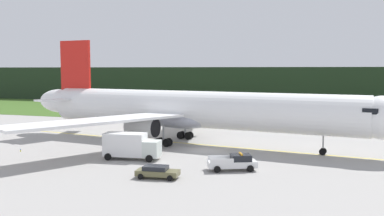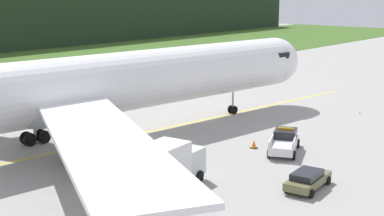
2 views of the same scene
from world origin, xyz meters
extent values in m
plane|color=#9A9793|center=(0.00, 0.00, 0.00)|extent=(320.00, 320.00, 0.00)
cube|color=#395C20|center=(0.00, 53.10, 0.02)|extent=(320.00, 48.39, 0.04)
cube|color=#213120|center=(0.00, 78.43, 5.98)|extent=(288.00, 6.08, 11.95)
cube|color=yellow|center=(-3.07, 4.60, 0.00)|extent=(78.36, 9.68, 0.01)
cylinder|color=white|center=(-3.07, 4.60, 5.31)|extent=(49.61, 11.32, 5.49)
ellipsoid|color=white|center=(22.50, 1.53, 5.31)|extent=(6.65, 6.17, 5.49)
ellipsoid|color=white|center=(-29.18, 7.72, 5.72)|extent=(9.21, 5.13, 4.12)
ellipsoid|color=#B2B6C6|center=(-5.52, 4.89, 3.80)|extent=(12.99, 7.20, 3.02)
cube|color=black|center=(21.21, 1.69, 6.27)|extent=(2.41, 5.39, 0.70)
cube|color=white|center=(-9.05, 18.94, 4.62)|extent=(12.17, 25.46, 0.35)
cylinder|color=#A2A2A2|center=(-6.75, 12.66, 3.25)|extent=(4.60, 3.31, 2.82)
cylinder|color=black|center=(-4.57, 12.40, 3.25)|extent=(0.43, 2.59, 2.60)
cube|color=white|center=(-12.27, -7.93, 4.62)|extent=(17.12, 24.43, 0.35)
cylinder|color=#A2A2A2|center=(-8.56, -2.37, 3.25)|extent=(4.60, 3.31, 2.82)
cylinder|color=black|center=(-6.37, -2.64, 3.25)|extent=(0.43, 2.59, 2.60)
cube|color=red|center=(-25.71, 7.31, 11.30)|extent=(6.19, 1.17, 9.79)
cube|color=white|center=(-25.75, 11.17, 6.27)|extent=(3.94, 7.62, 0.28)
cube|color=white|center=(-26.66, 3.57, 6.27)|extent=(5.39, 7.67, 0.28)
cylinder|color=gray|center=(15.53, 2.37, 1.73)|extent=(0.20, 0.20, 2.56)
cylinder|color=black|center=(15.56, 2.63, 0.45)|extent=(0.92, 0.33, 0.90)
cylinder|color=black|center=(15.50, 2.11, 0.45)|extent=(0.92, 0.33, 0.90)
cylinder|color=gray|center=(-6.09, 8.55, 1.88)|extent=(0.28, 0.28, 2.56)
cylinder|color=black|center=(-5.43, 8.12, 0.60)|extent=(1.23, 0.44, 1.20)
cylinder|color=black|center=(-5.35, 8.82, 0.60)|extent=(1.23, 0.44, 1.20)
cylinder|color=black|center=(-6.82, 8.29, 0.60)|extent=(1.23, 0.44, 1.20)
cylinder|color=black|center=(-6.74, 8.98, 0.60)|extent=(1.23, 0.44, 1.20)
cylinder|color=gray|center=(-6.94, 1.46, 1.88)|extent=(0.28, 0.28, 2.56)
cylinder|color=black|center=(-6.20, 1.73, 0.60)|extent=(1.23, 0.44, 1.20)
cylinder|color=black|center=(-6.28, 1.03, 0.60)|extent=(1.23, 0.44, 1.20)
cylinder|color=black|center=(-7.59, 1.89, 0.60)|extent=(1.23, 0.44, 1.20)
cylinder|color=black|center=(-7.67, 1.20, 0.60)|extent=(1.23, 0.44, 1.20)
cube|color=silver|center=(6.13, -9.93, 0.73)|extent=(5.79, 4.07, 0.70)
cube|color=black|center=(7.03, -9.52, 1.43)|extent=(2.74, 2.58, 0.70)
cube|color=silver|center=(4.55, -9.60, 1.31)|extent=(2.42, 1.17, 0.45)
cube|color=silver|center=(5.33, -11.33, 1.31)|extent=(2.42, 1.17, 0.45)
cube|color=orange|center=(7.03, -9.52, 1.86)|extent=(0.76, 1.36, 0.16)
cylinder|color=black|center=(7.40, -8.23, 0.38)|extent=(0.79, 0.53, 0.76)
cylinder|color=black|center=(8.24, -10.09, 0.38)|extent=(0.79, 0.53, 0.76)
cylinder|color=black|center=(4.03, -9.76, 0.38)|extent=(0.79, 0.53, 0.76)
cylinder|color=black|center=(4.87, -11.62, 0.38)|extent=(0.79, 0.53, 0.76)
cube|color=silver|center=(-4.53, -8.01, 1.45)|extent=(2.18, 2.61, 2.00)
cube|color=white|center=(-8.04, -8.44, 1.88)|extent=(5.44, 3.01, 2.86)
cylinder|color=#99999E|center=(-7.01, -8.31, 0.36)|extent=(0.78, 0.19, 1.04)
cylinder|color=#99999E|center=(-9.07, -8.57, 0.36)|extent=(0.78, 0.19, 1.04)
cylinder|color=black|center=(-4.67, -6.82, 0.45)|extent=(0.92, 0.37, 0.90)
cylinder|color=black|center=(-4.38, -9.20, 0.45)|extent=(0.92, 0.37, 0.90)
cylinder|color=black|center=(-9.99, -7.47, 0.45)|extent=(0.92, 0.37, 0.90)
cylinder|color=black|center=(-9.69, -9.85, 0.45)|extent=(0.92, 0.37, 0.90)
cube|color=brown|center=(-0.40, -15.80, 0.57)|extent=(4.63, 2.28, 0.55)
cube|color=black|center=(-0.62, -15.83, 1.08)|extent=(2.66, 1.85, 0.45)
cylinder|color=black|center=(1.05, -14.72, 0.30)|extent=(0.62, 0.24, 0.60)
cylinder|color=black|center=(1.25, -16.55, 0.30)|extent=(0.62, 0.24, 0.60)
cylinder|color=black|center=(-2.05, -15.05, 0.30)|extent=(0.62, 0.24, 0.60)
cylinder|color=black|center=(-1.85, -16.89, 0.30)|extent=(0.62, 0.24, 0.60)
cube|color=black|center=(5.55, -7.24, 0.01)|extent=(0.59, 0.59, 0.03)
cone|color=orange|center=(5.55, -7.24, 0.39)|extent=(0.46, 0.46, 0.71)
cylinder|color=yellow|center=(-23.90, -8.85, 0.14)|extent=(0.10, 0.10, 0.29)
sphere|color=blue|center=(-23.90, -8.85, 0.34)|extent=(0.12, 0.12, 0.12)
camera|label=1|loc=(16.96, -55.76, 11.33)|focal=39.76mm
camera|label=2|loc=(-33.91, -33.54, 13.77)|focal=52.09mm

